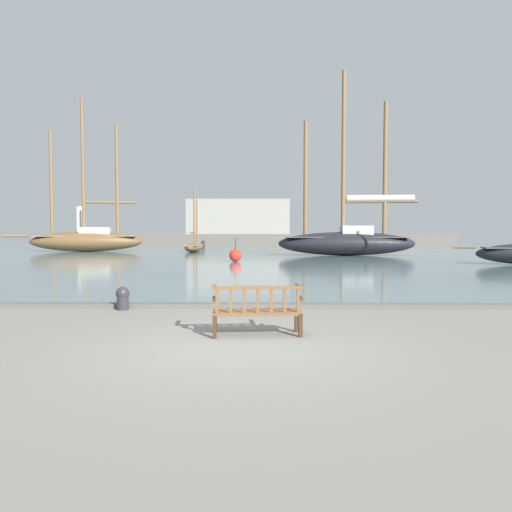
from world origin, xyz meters
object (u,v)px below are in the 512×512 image
sailboat_far_starboard (87,238)px  sailboat_distant_harbor (347,238)px  park_bench (257,310)px  channel_buoy (235,255)px  sailboat_far_port (194,246)px  mooring_bollard (123,297)px

sailboat_far_starboard → sailboat_distant_harbor: 25.83m
park_bench → sailboat_far_starboard: (-17.53, 37.26, 0.97)m
sailboat_distant_harbor → channel_buoy: sailboat_distant_harbor is taller
sailboat_distant_harbor → sailboat_far_port: 15.61m
sailboat_distant_harbor → mooring_bollard: sailboat_distant_harbor is taller
sailboat_distant_harbor → mooring_bollard: 28.45m
park_bench → sailboat_distant_harbor: bearing=76.5°
sailboat_far_port → sailboat_far_starboard: bearing=176.8°
sailboat_far_port → channel_buoy: bearing=-72.5°
channel_buoy → sailboat_far_port: bearing=107.5°
sailboat_far_starboard → channel_buoy: sailboat_far_starboard is taller
park_bench → mooring_bollard: (-3.30, 2.75, -0.17)m
sailboat_distant_harbor → mooring_bollard: size_ratio=26.54×
mooring_bollard → sailboat_distant_harbor: bearing=68.7°
sailboat_far_port → mooring_bollard: sailboat_far_port is taller
park_bench → sailboat_far_starboard: 41.19m
sailboat_distant_harbor → park_bench: bearing=-103.5°
sailboat_distant_harbor → channel_buoy: size_ratio=10.04×
sailboat_distant_harbor → sailboat_far_port: size_ratio=2.19×
park_bench → sailboat_far_port: 37.26m
sailboat_far_starboard → channel_buoy: size_ratio=10.20×
park_bench → sailboat_far_starboard: bearing=115.2°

